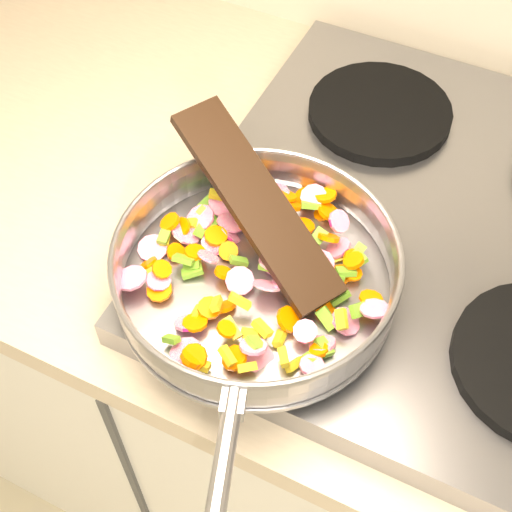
% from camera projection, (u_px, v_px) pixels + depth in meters
% --- Properties ---
extents(cooktop, '(0.60, 0.60, 0.04)m').
position_uv_depth(cooktop, '(446.00, 236.00, 0.86)').
color(cooktop, '#939399').
rests_on(cooktop, counter_top).
extents(grate_fl, '(0.19, 0.19, 0.02)m').
position_uv_depth(grate_fl, '(293.00, 265.00, 0.79)').
color(grate_fl, black).
rests_on(grate_fl, cooktop).
extents(grate_bl, '(0.19, 0.19, 0.02)m').
position_uv_depth(grate_bl, '(380.00, 112.00, 0.94)').
color(grate_bl, black).
rests_on(grate_bl, cooktop).
extents(saute_pan, '(0.34, 0.50, 0.06)m').
position_uv_depth(saute_pan, '(256.00, 269.00, 0.74)').
color(saute_pan, '#9E9EA5').
rests_on(saute_pan, grate_fl).
extents(vegetable_heap, '(0.29, 0.28, 0.05)m').
position_uv_depth(vegetable_heap, '(259.00, 268.00, 0.76)').
color(vegetable_heap, '#E51668').
rests_on(vegetable_heap, saute_pan).
extents(wooden_spatula, '(0.25, 0.17, 0.09)m').
position_uv_depth(wooden_spatula, '(257.00, 203.00, 0.75)').
color(wooden_spatula, black).
rests_on(wooden_spatula, saute_pan).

